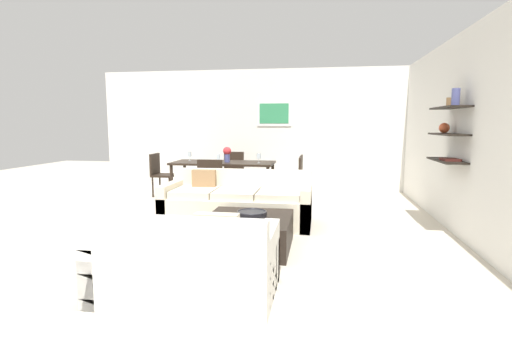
{
  "coord_description": "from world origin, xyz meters",
  "views": [
    {
      "loc": [
        1.18,
        -5.25,
        1.49
      ],
      "look_at": [
        0.28,
        0.2,
        0.75
      ],
      "focal_mm": 27.22,
      "sensor_mm": 36.0,
      "label": 1
    }
  ],
  "objects_px": {
    "decorative_bowl": "(252,213)",
    "dining_table": "(223,165)",
    "dining_chair_right_far": "(295,175)",
    "sofa_beige": "(237,204)",
    "dining_chair_right_near": "(294,177)",
    "coffee_table": "(248,232)",
    "dining_chair_foot": "(212,180)",
    "wine_glass_right_near": "(259,156)",
    "dining_chair_left_far": "(160,172)",
    "centerpiece_vase": "(227,153)",
    "loveseat_white": "(187,263)",
    "wine_glass_foot": "(218,157)",
    "wine_glass_left_far": "(190,155)",
    "dining_chair_head": "(233,169)"
  },
  "relations": [
    {
      "from": "decorative_bowl",
      "to": "dining_table",
      "type": "bearing_deg",
      "value": 110.63
    },
    {
      "from": "dining_chair_right_far",
      "to": "sofa_beige",
      "type": "bearing_deg",
      "value": -110.89
    },
    {
      "from": "dining_chair_right_near",
      "to": "coffee_table",
      "type": "bearing_deg",
      "value": -97.76
    },
    {
      "from": "coffee_table",
      "to": "dining_chair_foot",
      "type": "relative_size",
      "value": 1.21
    },
    {
      "from": "dining_table",
      "to": "wine_glass_right_near",
      "type": "height_order",
      "value": "wine_glass_right_near"
    },
    {
      "from": "dining_chair_left_far",
      "to": "centerpiece_vase",
      "type": "bearing_deg",
      "value": -9.23
    },
    {
      "from": "dining_chair_foot",
      "to": "sofa_beige",
      "type": "bearing_deg",
      "value": -54.54
    },
    {
      "from": "sofa_beige",
      "to": "dining_chair_foot",
      "type": "relative_size",
      "value": 2.48
    },
    {
      "from": "coffee_table",
      "to": "dining_chair_right_near",
      "type": "relative_size",
      "value": 1.21
    },
    {
      "from": "loveseat_white",
      "to": "dining_chair_right_far",
      "type": "height_order",
      "value": "dining_chair_right_far"
    },
    {
      "from": "loveseat_white",
      "to": "wine_glass_foot",
      "type": "height_order",
      "value": "wine_glass_foot"
    },
    {
      "from": "dining_table",
      "to": "coffee_table",
      "type": "bearing_deg",
      "value": -70.35
    },
    {
      "from": "wine_glass_left_far",
      "to": "wine_glass_right_near",
      "type": "distance_m",
      "value": 1.46
    },
    {
      "from": "dining_chair_right_near",
      "to": "wine_glass_left_far",
      "type": "bearing_deg",
      "value": 171.95
    },
    {
      "from": "coffee_table",
      "to": "dining_chair_right_far",
      "type": "height_order",
      "value": "dining_chair_right_far"
    },
    {
      "from": "dining_chair_left_far",
      "to": "dining_chair_right_near",
      "type": "relative_size",
      "value": 1.0
    },
    {
      "from": "dining_table",
      "to": "dining_chair_right_near",
      "type": "distance_m",
      "value": 1.42
    },
    {
      "from": "dining_chair_head",
      "to": "dining_chair_right_near",
      "type": "xyz_separation_m",
      "value": [
        1.4,
        -1.03,
        0.0
      ]
    },
    {
      "from": "wine_glass_right_near",
      "to": "decorative_bowl",
      "type": "bearing_deg",
      "value": -82.74
    },
    {
      "from": "decorative_bowl",
      "to": "centerpiece_vase",
      "type": "bearing_deg",
      "value": 109.32
    },
    {
      "from": "sofa_beige",
      "to": "dining_chair_right_far",
      "type": "xyz_separation_m",
      "value": [
        0.74,
        1.95,
        0.21
      ]
    },
    {
      "from": "dining_chair_right_far",
      "to": "wine_glass_left_far",
      "type": "bearing_deg",
      "value": -177.65
    },
    {
      "from": "dining_table",
      "to": "dining_chair_head",
      "type": "relative_size",
      "value": 2.25
    },
    {
      "from": "dining_chair_foot",
      "to": "dining_chair_right_near",
      "type": "relative_size",
      "value": 1.0
    },
    {
      "from": "centerpiece_vase",
      "to": "dining_chair_foot",
      "type": "bearing_deg",
      "value": -96.54
    },
    {
      "from": "wine_glass_right_near",
      "to": "dining_table",
      "type": "bearing_deg",
      "value": 171.61
    },
    {
      "from": "wine_glass_left_far",
      "to": "decorative_bowl",
      "type": "bearing_deg",
      "value": -58.71
    },
    {
      "from": "dining_table",
      "to": "wine_glass_right_near",
      "type": "xyz_separation_m",
      "value": [
        0.72,
        -0.11,
        0.2
      ]
    },
    {
      "from": "dining_table",
      "to": "dining_chair_left_far",
      "type": "xyz_separation_m",
      "value": [
        -1.4,
        0.19,
        -0.18
      ]
    },
    {
      "from": "dining_chair_left_far",
      "to": "centerpiece_vase",
      "type": "relative_size",
      "value": 2.96
    },
    {
      "from": "dining_chair_right_far",
      "to": "dining_chair_foot",
      "type": "relative_size",
      "value": 1.0
    },
    {
      "from": "wine_glass_foot",
      "to": "dining_chair_head",
      "type": "bearing_deg",
      "value": 90.0
    },
    {
      "from": "dining_chair_head",
      "to": "dining_chair_right_near",
      "type": "bearing_deg",
      "value": -36.41
    },
    {
      "from": "dining_chair_head",
      "to": "wine_glass_left_far",
      "type": "bearing_deg",
      "value": -134.6
    },
    {
      "from": "dining_table",
      "to": "dining_chair_head",
      "type": "distance_m",
      "value": 0.85
    },
    {
      "from": "wine_glass_left_far",
      "to": "dining_table",
      "type": "bearing_deg",
      "value": -8.39
    },
    {
      "from": "coffee_table",
      "to": "wine_glass_right_near",
      "type": "xyz_separation_m",
      "value": [
        -0.31,
        2.78,
        0.69
      ]
    },
    {
      "from": "dining_chair_head",
      "to": "wine_glass_foot",
      "type": "bearing_deg",
      "value": -90.0
    },
    {
      "from": "dining_chair_foot",
      "to": "wine_glass_right_near",
      "type": "bearing_deg",
      "value": 45.4
    },
    {
      "from": "wine_glass_left_far",
      "to": "dining_chair_right_far",
      "type": "bearing_deg",
      "value": 2.35
    },
    {
      "from": "wine_glass_left_far",
      "to": "wine_glass_foot",
      "type": "bearing_deg",
      "value": -33.44
    },
    {
      "from": "sofa_beige",
      "to": "wine_glass_foot",
      "type": "relative_size",
      "value": 12.32
    },
    {
      "from": "dining_chair_right_far",
      "to": "wine_glass_foot",
      "type": "bearing_deg",
      "value": -158.05
    },
    {
      "from": "wine_glass_foot",
      "to": "centerpiece_vase",
      "type": "xyz_separation_m",
      "value": [
        0.09,
        0.32,
        0.05
      ]
    },
    {
      "from": "dining_chair_left_far",
      "to": "dining_chair_right_far",
      "type": "xyz_separation_m",
      "value": [
        2.79,
        0.0,
        0.0
      ]
    },
    {
      "from": "dining_chair_right_far",
      "to": "loveseat_white",
      "type": "bearing_deg",
      "value": -98.28
    },
    {
      "from": "sofa_beige",
      "to": "decorative_bowl",
      "type": "xyz_separation_m",
      "value": [
        0.41,
        -1.08,
        0.12
      ]
    },
    {
      "from": "decorative_bowl",
      "to": "dining_table",
      "type": "height_order",
      "value": "dining_table"
    },
    {
      "from": "wine_glass_left_far",
      "to": "centerpiece_vase",
      "type": "height_order",
      "value": "centerpiece_vase"
    },
    {
      "from": "coffee_table",
      "to": "dining_chair_right_near",
      "type": "xyz_separation_m",
      "value": [
        0.37,
        2.69,
        0.31
      ]
    }
  ]
}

